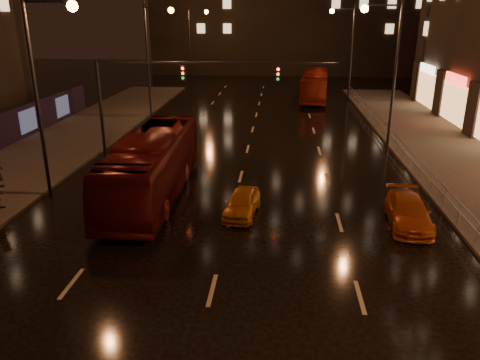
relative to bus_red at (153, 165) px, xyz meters
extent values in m
plane|color=black|center=(4.26, 7.37, -1.65)|extent=(140.00, 140.00, 0.00)
cube|color=#38332D|center=(-9.24, 2.37, -1.58)|extent=(7.00, 70.00, 0.15)
cylinder|color=black|center=(-5.34, 7.37, 1.45)|extent=(0.22, 0.22, 6.20)
cube|color=black|center=(2.26, 7.37, 4.45)|extent=(15.20, 0.14, 0.14)
cube|color=black|center=(0.26, 7.37, 3.80)|extent=(0.32, 0.18, 0.95)
cube|color=black|center=(6.26, 7.37, 3.80)|extent=(0.32, 0.18, 0.95)
sphere|color=#FF1E19|center=(0.26, 7.25, 4.10)|extent=(0.18, 0.18, 0.18)
cylinder|color=#99999E|center=(14.46, 31.37, -1.00)|extent=(0.04, 0.04, 1.00)
cube|color=#99999E|center=(14.46, 5.37, -0.55)|extent=(0.05, 56.00, 0.05)
cube|color=#99999E|center=(14.46, 5.37, -0.95)|extent=(0.05, 56.00, 0.05)
imported|color=#4E0C0B|center=(0.00, 0.00, 0.00)|extent=(3.00, 11.91, 3.30)
imported|color=maroon|center=(10.26, 30.30, -0.06)|extent=(3.77, 11.60, 3.17)
imported|color=#C86E12|center=(4.76, -2.13, -1.06)|extent=(1.77, 3.58, 1.17)
imported|color=#BE4C11|center=(12.26, -2.63, -1.03)|extent=(2.07, 4.40, 1.24)
camera|label=1|loc=(6.38, -22.38, 7.27)|focal=35.00mm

